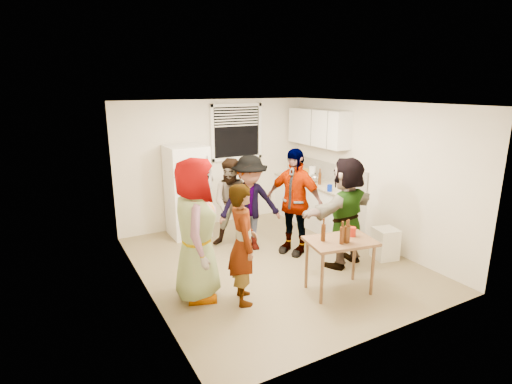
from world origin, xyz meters
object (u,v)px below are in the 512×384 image
refrigerator (187,191)px  wine_bottle (294,173)px  serving_table (338,291)px  trash_bin (385,244)px  guest_back_left (234,245)px  guest_back_right (250,249)px  guest_black (293,252)px  red_cup (352,236)px  guest_grey (199,296)px  blue_cup (330,191)px  kettle (315,182)px  beer_bottle_counter (319,184)px  guest_stripe (243,300)px  guest_orange (343,263)px  beer_bottle_table (342,244)px

refrigerator → wine_bottle: 2.51m
serving_table → trash_bin: bearing=19.2°
trash_bin → guest_back_left: size_ratio=0.33×
guest_back_right → guest_black: bearing=-25.3°
red_cup → guest_black: (-0.02, 1.40, -0.75)m
guest_back_right → refrigerator: bearing=132.9°
guest_grey → blue_cup: bearing=-51.6°
kettle → red_cup: 2.60m
refrigerator → guest_grey: (-0.68, -2.30, -0.85)m
beer_bottle_counter → guest_grey: bearing=-155.8°
blue_cup → kettle: bearing=73.6°
guest_stripe → guest_orange: 1.92m
guest_back_right → guest_orange: size_ratio=0.95×
refrigerator → blue_cup: (2.19, -1.45, 0.05)m
refrigerator → guest_grey: refrigerator is taller
kettle → trash_bin: kettle is taller
guest_black → guest_orange: size_ratio=1.04×
beer_bottle_table → red_cup: size_ratio=1.77×
guest_stripe → guest_grey: bearing=68.1°
red_cup → guest_back_left: red_cup is taller
blue_cup → guest_orange: (-0.49, -1.00, -0.90)m
refrigerator → beer_bottle_table: 3.35m
serving_table → guest_stripe: serving_table is taller
kettle → beer_bottle_counter: 0.22m
guest_grey → trash_bin: bearing=-73.9°
trash_bin → guest_black: (-1.18, 0.94, -0.25)m
guest_back_right → guest_black: size_ratio=0.92×
kettle → guest_grey: size_ratio=0.13×
red_cup → guest_orange: 1.06m
kettle → trash_bin: bearing=-104.9°
blue_cup → serving_table: size_ratio=0.14×
blue_cup → guest_stripe: blue_cup is taller
beer_bottle_counter → guest_grey: (-3.03, -1.36, -0.90)m
guest_orange → guest_stripe: bearing=-6.1°
kettle → blue_cup: 0.75m
beer_bottle_table → red_cup: beer_bottle_table is taller
blue_cup → serving_table: bearing=-124.6°
red_cup → guest_back_left: 2.40m
blue_cup → guest_orange: blue_cup is taller
guest_stripe → guest_black: 1.78m
beer_bottle_counter → guest_stripe: bearing=-145.6°
serving_table → refrigerator: bearing=108.8°
guest_back_right → guest_orange: 1.61m
red_cup → beer_bottle_table: bearing=-155.3°
trash_bin → red_cup: 1.34m
beer_bottle_table → wine_bottle: bearing=65.7°
kettle → wine_bottle: wine_bottle is taller
kettle → guest_grey: 3.58m
refrigerator → kettle: (2.40, -0.73, 0.05)m
beer_bottle_counter → kettle: bearing=76.6°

